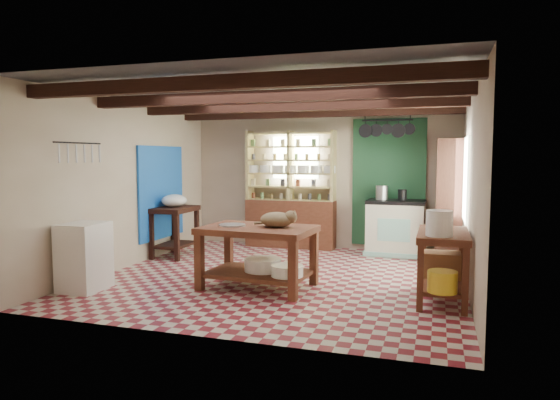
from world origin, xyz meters
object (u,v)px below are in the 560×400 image
(work_table, at_px, (258,257))
(white_cabinet, at_px, (84,257))
(right_counter, at_px, (442,266))
(cat, at_px, (277,220))
(stove, at_px, (396,228))
(prep_table, at_px, (175,232))

(work_table, bearing_deg, white_cabinet, -155.20)
(right_counter, xyz_separation_m, cat, (-2.05, -0.08, 0.49))
(stove, distance_m, right_counter, 2.79)
(right_counter, bearing_deg, white_cabinet, -168.51)
(stove, relative_size, prep_table, 1.15)
(work_table, distance_m, cat, 0.56)
(stove, bearing_deg, white_cabinet, -134.20)
(prep_table, distance_m, cat, 2.79)
(stove, distance_m, white_cabinet, 5.10)
(right_counter, bearing_deg, prep_table, 162.35)
(work_table, bearing_deg, stove, 65.26)
(stove, height_order, white_cabinet, stove)
(prep_table, xyz_separation_m, right_counter, (4.38, -1.39, -0.01))
(stove, xyz_separation_m, cat, (-1.29, -2.76, 0.42))
(stove, bearing_deg, prep_table, -159.11)
(prep_table, bearing_deg, work_table, -36.86)
(prep_table, distance_m, white_cabinet, 2.29)
(right_counter, distance_m, cat, 2.11)
(white_cabinet, bearing_deg, right_counter, 9.66)
(white_cabinet, bearing_deg, cat, 17.39)
(stove, bearing_deg, work_table, -117.66)
(stove, distance_m, cat, 3.07)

